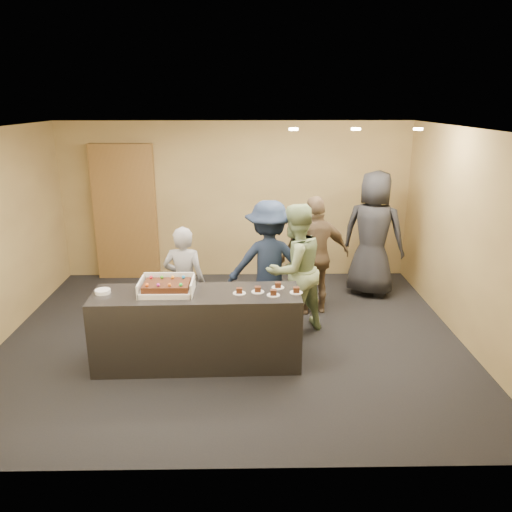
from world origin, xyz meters
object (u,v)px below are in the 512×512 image
(person_sage_man, at_px, (294,270))
(person_dark_suit, at_px, (373,234))
(serving_counter, at_px, (198,328))
(person_brown_extra, at_px, (316,256))
(storage_cabinet, at_px, (125,213))
(person_navy_man, at_px, (269,264))
(plate_stack, at_px, (103,291))
(cake_box, at_px, (167,289))
(sheet_cake, at_px, (167,285))
(person_server_grey, at_px, (184,282))

(person_sage_man, distance_m, person_dark_suit, 1.93)
(serving_counter, distance_m, person_dark_suit, 3.45)
(person_brown_extra, distance_m, person_dark_suit, 1.24)
(storage_cabinet, height_order, person_brown_extra, storage_cabinet)
(person_navy_man, bearing_deg, serving_counter, 49.75)
(plate_stack, bearing_deg, person_sage_man, 20.32)
(cake_box, height_order, person_navy_man, person_navy_man)
(cake_box, height_order, person_dark_suit, person_dark_suit)
(sheet_cake, height_order, person_navy_man, person_navy_man)
(cake_box, distance_m, person_brown_extra, 2.42)
(person_server_grey, xyz_separation_m, person_navy_man, (1.12, 0.35, 0.13))
(person_server_grey, xyz_separation_m, person_sage_man, (1.45, 0.09, 0.13))
(storage_cabinet, height_order, sheet_cake, storage_cabinet)
(person_navy_man, bearing_deg, cake_box, 40.03)
(person_brown_extra, height_order, person_dark_suit, person_dark_suit)
(cake_box, height_order, person_server_grey, person_server_grey)
(serving_counter, relative_size, plate_stack, 13.62)
(person_server_grey, relative_size, person_navy_man, 0.85)
(serving_counter, xyz_separation_m, storage_cabinet, (-1.51, 3.09, 0.72))
(storage_cabinet, xyz_separation_m, person_brown_extra, (3.09, -1.59, -0.30))
(cake_box, height_order, plate_stack, cake_box)
(sheet_cake, height_order, person_sage_man, person_sage_man)
(person_navy_man, relative_size, person_dark_suit, 0.88)
(sheet_cake, distance_m, person_server_grey, 0.81)
(storage_cabinet, distance_m, sheet_cake, 3.31)
(sheet_cake, xyz_separation_m, person_dark_suit, (2.92, 2.22, 0.01))
(sheet_cake, distance_m, plate_stack, 0.74)
(person_brown_extra, bearing_deg, person_dark_suit, -157.00)
(person_brown_extra, bearing_deg, sheet_cake, 25.41)
(cake_box, bearing_deg, person_navy_man, 41.90)
(cake_box, bearing_deg, person_brown_extra, 37.60)
(person_sage_man, height_order, person_brown_extra, person_sage_man)
(serving_counter, height_order, sheet_cake, sheet_cake)
(cake_box, xyz_separation_m, sheet_cake, (-0.00, -0.02, 0.05))
(person_dark_suit, bearing_deg, person_server_grey, 54.49)
(person_navy_man, bearing_deg, person_sage_man, 139.16)
(cake_box, xyz_separation_m, plate_stack, (-0.74, -0.01, -0.02))
(serving_counter, bearing_deg, person_dark_suit, 39.22)
(storage_cabinet, distance_m, person_sage_man, 3.53)
(cake_box, distance_m, plate_stack, 0.74)
(serving_counter, bearing_deg, sheet_cake, 178.59)
(serving_counter, xyz_separation_m, person_dark_suit, (2.58, 2.22, 0.55))
(person_sage_man, bearing_deg, cake_box, -5.26)
(person_brown_extra, bearing_deg, person_sage_man, 47.63)
(storage_cabinet, bearing_deg, sheet_cake, -69.16)
(person_server_grey, height_order, person_brown_extra, person_brown_extra)
(serving_counter, xyz_separation_m, person_brown_extra, (1.58, 1.50, 0.42))
(person_navy_man, height_order, person_brown_extra, person_navy_man)
(person_sage_man, bearing_deg, plate_stack, -13.26)
(cake_box, bearing_deg, person_dark_suit, 36.93)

